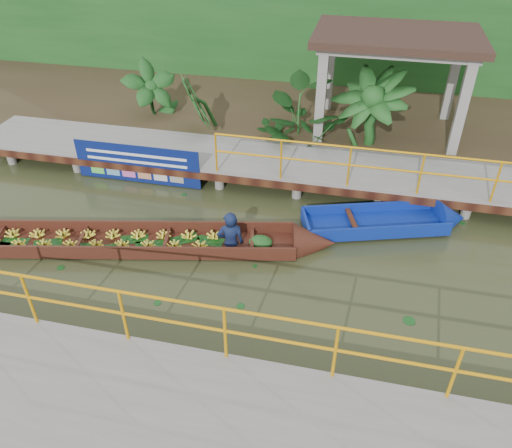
# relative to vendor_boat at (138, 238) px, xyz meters

# --- Properties ---
(ground) EXTENTS (80.00, 80.00, 0.00)m
(ground) POSITION_rel_vendor_boat_xyz_m (2.02, 0.06, -0.23)
(ground) COLOR #2E3219
(ground) RESTS_ON ground
(land_strip) EXTENTS (30.00, 8.00, 0.45)m
(land_strip) POSITION_rel_vendor_boat_xyz_m (2.02, 7.56, -0.00)
(land_strip) COLOR #35281A
(land_strip) RESTS_ON ground
(far_dock) EXTENTS (16.00, 2.06, 1.66)m
(far_dock) POSITION_rel_vendor_boat_xyz_m (2.04, 3.48, 0.25)
(far_dock) COLOR slate
(far_dock) RESTS_ON ground
(near_dock) EXTENTS (18.00, 2.40, 1.73)m
(near_dock) POSITION_rel_vendor_boat_xyz_m (3.02, -4.14, 0.08)
(near_dock) COLOR slate
(near_dock) RESTS_ON ground
(pavilion) EXTENTS (4.40, 3.00, 3.00)m
(pavilion) POSITION_rel_vendor_boat_xyz_m (5.02, 6.36, 2.59)
(pavilion) COLOR slate
(pavilion) RESTS_ON ground
(foliage_backdrop) EXTENTS (30.00, 0.80, 4.00)m
(foliage_backdrop) POSITION_rel_vendor_boat_xyz_m (2.02, 10.06, 1.77)
(foliage_backdrop) COLOR #154317
(foliage_backdrop) RESTS_ON ground
(vendor_boat) EXTENTS (9.11, 2.76, 2.02)m
(vendor_boat) POSITION_rel_vendor_boat_xyz_m (0.00, 0.00, 0.00)
(vendor_boat) COLOR #39180F
(vendor_boat) RESTS_ON ground
(moored_blue_boat) EXTENTS (3.82, 2.04, 0.88)m
(moored_blue_boat) POSITION_rel_vendor_boat_xyz_m (5.79, 2.06, -0.07)
(moored_blue_boat) COLOR navy
(moored_blue_boat) RESTS_ON ground
(blue_banner) EXTENTS (3.34, 0.04, 1.04)m
(blue_banner) POSITION_rel_vendor_boat_xyz_m (-1.08, 2.53, 0.33)
(blue_banner) COLOR navy
(blue_banner) RESTS_ON ground
(tropical_plants) EXTENTS (14.34, 1.34, 1.67)m
(tropical_plants) POSITION_rel_vendor_boat_xyz_m (4.27, 5.36, 1.06)
(tropical_plants) COLOR #154317
(tropical_plants) RESTS_ON ground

